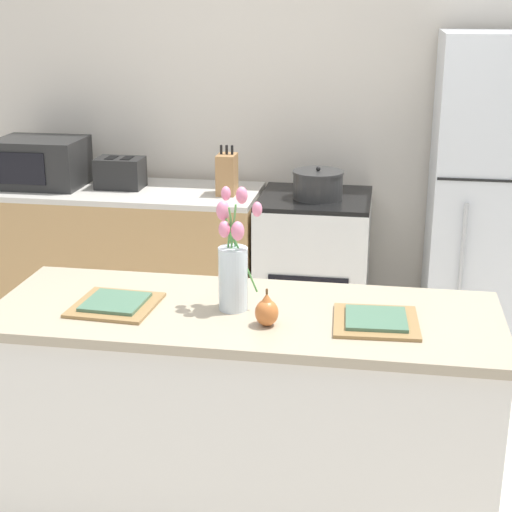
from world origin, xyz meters
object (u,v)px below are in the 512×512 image
object	(u,v)px
stove_range	(313,275)
refrigerator	(496,207)
plate_setting_left	(115,304)
knife_block	(227,174)
cooking_pot	(318,185)
plate_setting_right	(376,321)
flower_vase	(233,266)
toaster	(120,173)
microwave	(41,162)
pear_figurine	(267,311)

from	to	relation	value
stove_range	refrigerator	distance (m)	1.04
plate_setting_left	knife_block	xyz separation A→B (m)	(0.08, 1.61, 0.13)
refrigerator	cooking_pot	distance (m)	0.94
plate_setting_right	cooking_pot	bearing A→B (deg)	102.12
flower_vase	refrigerator	bearing A→B (deg)	55.61
toaster	microwave	size ratio (longest dim) A/B	0.58
stove_range	toaster	size ratio (longest dim) A/B	3.24
stove_range	microwave	world-z (taller)	microwave
flower_vase	toaster	distance (m)	1.88
stove_range	refrigerator	bearing A→B (deg)	0.04
flower_vase	cooking_pot	distance (m)	1.56
plate_setting_left	knife_block	distance (m)	1.62
plate_setting_right	cooking_pot	world-z (taller)	cooking_pot
stove_range	knife_block	xyz separation A→B (m)	(-0.48, -0.03, 0.57)
refrigerator	pear_figurine	distance (m)	1.97
pear_figurine	toaster	bearing A→B (deg)	122.36
stove_range	flower_vase	distance (m)	1.70
flower_vase	plate_setting_right	distance (m)	0.53
pear_figurine	plate_setting_right	size ratio (longest dim) A/B	0.44
flower_vase	toaster	size ratio (longest dim) A/B	1.54
toaster	plate_setting_right	bearing A→B (deg)	-48.61
stove_range	plate_setting_right	world-z (taller)	same
stove_range	pear_figurine	xyz separation A→B (m)	(-0.00, -1.72, 0.48)
toaster	knife_block	size ratio (longest dim) A/B	1.04
refrigerator	knife_block	bearing A→B (deg)	-178.85
refrigerator	microwave	xyz separation A→B (m)	(-2.51, -0.00, 0.16)
pear_figurine	knife_block	bearing A→B (deg)	105.81
flower_vase	toaster	xyz separation A→B (m)	(-0.96, 1.61, -0.05)
flower_vase	knife_block	distance (m)	1.60
plate_setting_left	toaster	world-z (taller)	toaster
stove_range	refrigerator	size ratio (longest dim) A/B	0.51
microwave	pear_figurine	bearing A→B (deg)	-47.76
flower_vase	toaster	bearing A→B (deg)	120.87
toaster	cooking_pot	xyz separation A→B (m)	(1.12, -0.06, -0.01)
cooking_pot	plate_setting_right	bearing A→B (deg)	-77.88
flower_vase	stove_range	bearing A→B (deg)	84.97
plate_setting_right	knife_block	size ratio (longest dim) A/B	1.11
flower_vase	microwave	distance (m)	2.13
stove_range	plate_setting_left	distance (m)	1.79
cooking_pot	refrigerator	bearing A→B (deg)	2.23
toaster	cooking_pot	distance (m)	1.12
stove_range	refrigerator	world-z (taller)	refrigerator
cooking_pot	knife_block	xyz separation A→B (m)	(-0.50, 0.01, 0.04)
pear_figurine	plate_setting_right	xyz separation A→B (m)	(0.36, 0.08, -0.04)
plate_setting_left	flower_vase	bearing A→B (deg)	6.71
plate_setting_left	cooking_pot	xyz separation A→B (m)	(0.58, 1.61, 0.09)
pear_figurine	knife_block	xyz separation A→B (m)	(-0.48, 1.69, 0.08)
stove_range	knife_block	size ratio (longest dim) A/B	3.36
refrigerator	toaster	bearing A→B (deg)	179.41
stove_range	flower_vase	world-z (taller)	flower_vase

